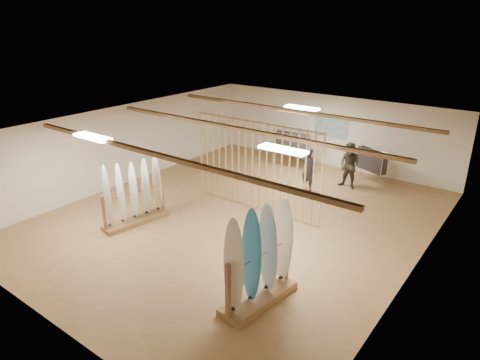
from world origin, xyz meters
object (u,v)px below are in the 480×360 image
Objects in this scene: clothing_rack_a at (291,144)px; shopper_a at (309,166)px; rack_left at (135,203)px; shopper_b at (350,163)px; rack_right at (259,271)px; clothing_rack_b at (372,160)px.

shopper_a is at bearing -48.88° from clothing_rack_a.
clothing_rack_a is 0.87× the size of shopper_a.
rack_left is 1.17× the size of shopper_a.
rack_right is at bearing -76.94° from shopper_b.
rack_left is 8.33m from clothing_rack_b.
clothing_rack_b is 2.43m from shopper_a.
clothing_rack_a is 0.82× the size of shopper_b.
rack_left is 5.03m from rack_right.
rack_right is 1.27× the size of shopper_a.
rack_right is 8.06m from clothing_rack_b.
clothing_rack_a is at bearing 171.32° from shopper_b.
rack_right is 7.23m from shopper_b.
clothing_rack_a is at bearing 90.59° from rack_left.
clothing_rack_a is at bearing -34.84° from shopper_a.
clothing_rack_a is 2.77m from shopper_b.
shopper_a is 0.94× the size of shopper_b.
clothing_rack_b is (4.28, 7.14, 0.23)m from rack_left.
shopper_b is (1.04, 1.04, 0.05)m from shopper_a.
clothing_rack_a is at bearing 123.17° from rack_right.
rack_right reaches higher than clothing_rack_b.
rack_right is 1.20× the size of shopper_b.
rack_right is (4.95, -0.89, 0.11)m from rack_left.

